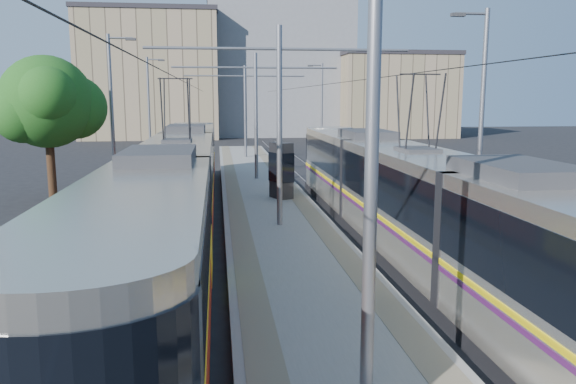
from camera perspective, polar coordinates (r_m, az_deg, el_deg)
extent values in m
plane|color=black|center=(12.91, 3.17, -12.45)|extent=(160.00, 160.00, 0.00)
cube|color=gray|center=(29.23, -2.80, 0.30)|extent=(4.00, 50.00, 0.30)
cube|color=gray|center=(29.13, -5.65, 0.54)|extent=(0.70, 50.00, 0.01)
cube|color=gray|center=(29.35, 0.02, 0.65)|extent=(0.70, 50.00, 0.01)
cube|color=gray|center=(29.25, -11.26, -0.14)|extent=(0.07, 70.00, 0.03)
cube|color=gray|center=(29.18, -8.45, -0.08)|extent=(0.07, 70.00, 0.03)
cube|color=gray|center=(29.61, 2.77, 0.15)|extent=(0.07, 70.00, 0.03)
cube|color=gray|center=(29.89, 5.48, 0.20)|extent=(0.07, 70.00, 0.03)
cube|color=black|center=(20.79, -10.92, -3.52)|extent=(2.30, 31.37, 0.40)
cube|color=#B1ACA2|center=(20.49, -11.06, 0.99)|extent=(2.40, 29.77, 2.90)
cube|color=black|center=(20.42, -11.11, 2.37)|extent=(2.43, 29.77, 1.30)
cube|color=#E0A40B|center=(20.55, -11.03, -0.12)|extent=(2.43, 29.77, 0.12)
cube|color=#A11A09|center=(20.64, -10.98, -1.49)|extent=(2.42, 29.77, 1.10)
cube|color=#2D2D30|center=(20.32, -11.21, 5.45)|extent=(1.68, 3.00, 0.30)
cube|color=black|center=(17.38, 12.62, -6.16)|extent=(2.30, 27.50, 0.40)
cube|color=beige|center=(17.01, 12.82, -0.80)|extent=(2.40, 25.90, 2.90)
cube|color=black|center=(16.93, 12.88, 0.87)|extent=(2.43, 25.90, 1.30)
cube|color=yellow|center=(17.09, 12.77, -2.12)|extent=(2.43, 25.90, 0.12)
cube|color=#3E1343|center=(17.12, 12.75, -2.61)|extent=(2.43, 25.90, 0.10)
cube|color=#2D2D30|center=(16.81, 13.02, 4.58)|extent=(1.68, 3.00, 0.30)
cylinder|color=slate|center=(8.14, 8.47, 2.17)|extent=(0.20, 0.20, 7.00)
cylinder|color=slate|center=(19.92, -0.88, 6.56)|extent=(0.20, 0.20, 7.00)
cylinder|color=slate|center=(19.96, -0.90, 14.32)|extent=(9.20, 0.10, 0.10)
cylinder|color=slate|center=(31.86, -3.27, 7.65)|extent=(0.20, 0.20, 7.00)
cylinder|color=slate|center=(31.89, -3.32, 12.51)|extent=(9.20, 0.10, 0.10)
cylinder|color=slate|center=(43.84, -4.36, 8.14)|extent=(0.20, 0.20, 7.00)
cylinder|color=slate|center=(43.86, -4.41, 11.67)|extent=(9.20, 0.10, 0.10)
cylinder|color=black|center=(28.81, -10.17, 10.81)|extent=(0.02, 70.00, 0.02)
cylinder|color=black|center=(29.35, 4.27, 10.90)|extent=(0.02, 70.00, 0.02)
cylinder|color=slate|center=(30.25, -17.45, 7.52)|extent=(0.18, 0.18, 8.00)
cube|color=#2D2D30|center=(30.21, -15.69, 14.72)|extent=(0.50, 0.22, 0.12)
cylinder|color=slate|center=(46.08, -13.95, 8.21)|extent=(0.18, 0.18, 8.00)
cube|color=#2D2D30|center=(46.06, -12.74, 12.92)|extent=(0.50, 0.22, 0.12)
cylinder|color=slate|center=(22.03, 19.05, 6.85)|extent=(0.18, 0.18, 8.00)
cube|color=#2D2D30|center=(21.75, 16.89, 16.85)|extent=(0.50, 0.22, 0.12)
cylinder|color=slate|center=(37.07, 8.05, 8.14)|extent=(0.18, 0.18, 8.00)
cube|color=#2D2D30|center=(36.90, 6.49, 14.00)|extent=(0.50, 0.22, 0.12)
cylinder|color=slate|center=(52.67, 3.46, 8.60)|extent=(0.18, 0.18, 8.00)
cube|color=#2D2D30|center=(52.56, 2.29, 12.69)|extent=(0.50, 0.22, 0.12)
cube|color=black|center=(25.58, -0.69, 2.20)|extent=(1.05, 1.28, 2.54)
cube|color=black|center=(25.56, -0.69, 2.57)|extent=(1.10, 1.33, 1.33)
cylinder|color=#382314|center=(28.47, -22.89, 1.86)|extent=(0.39, 0.39, 2.81)
sphere|color=#1C4212|center=(28.26, -23.31, 8.41)|extent=(4.22, 4.22, 4.22)
sphere|color=#1C4212|center=(28.68, -20.85, 8.04)|extent=(2.99, 2.99, 2.99)
cube|color=gray|center=(72.24, -13.65, 11.23)|extent=(16.00, 12.00, 14.65)
cube|color=#262328|center=(72.89, -13.90, 17.19)|extent=(16.32, 12.24, 0.50)
cube|color=slate|center=(76.30, -1.04, 12.33)|extent=(18.00, 14.00, 17.15)
cube|color=#262328|center=(77.24, -1.06, 18.88)|extent=(18.36, 14.28, 0.50)
cube|color=gray|center=(73.21, 10.61, 9.45)|extent=(14.00, 10.00, 9.92)
cube|color=#262328|center=(73.41, 10.73, 13.52)|extent=(14.28, 10.20, 0.50)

